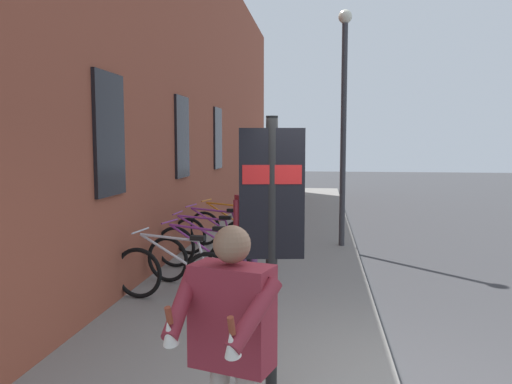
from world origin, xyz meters
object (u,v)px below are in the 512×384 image
(bicycle_end_of_row, at_px, (215,236))
(bicycle_leaning_wall, at_px, (173,273))
(street_lamp, at_px, (344,107))
(bicycle_nearest_sign, at_px, (198,260))
(bicycle_under_window, at_px, (228,228))
(pedestrian_by_facade, at_px, (250,219))
(transit_info_sign, at_px, (272,212))
(tourist_with_hotdogs, at_px, (231,333))
(bicycle_by_door, at_px, (205,246))

(bicycle_end_of_row, bearing_deg, bicycle_leaning_wall, -179.59)
(street_lamp, bearing_deg, bicycle_leaning_wall, 149.77)
(bicycle_end_of_row, bearing_deg, bicycle_nearest_sign, -175.20)
(bicycle_under_window, bearing_deg, bicycle_end_of_row, 174.16)
(bicycle_end_of_row, xyz_separation_m, pedestrian_by_facade, (-1.37, -0.88, 0.56))
(transit_info_sign, relative_size, pedestrian_by_facade, 1.54)
(transit_info_sign, relative_size, tourist_with_hotdogs, 1.41)
(bicycle_end_of_row, bearing_deg, street_lamp, -61.16)
(transit_info_sign, bearing_deg, bicycle_by_door, 20.24)
(bicycle_by_door, relative_size, tourist_with_hotdogs, 1.04)
(bicycle_by_door, bearing_deg, bicycle_leaning_wall, 179.58)
(bicycle_by_door, xyz_separation_m, tourist_with_hotdogs, (-5.63, -1.46, 0.66))
(tourist_with_hotdogs, bearing_deg, pedestrian_by_facade, 6.78)
(bicycle_end_of_row, bearing_deg, transit_info_sign, -162.95)
(bicycle_leaning_wall, bearing_deg, bicycle_nearest_sign, -10.34)
(bicycle_leaning_wall, xyz_separation_m, street_lamp, (4.18, -2.43, 2.51))
(bicycle_leaning_wall, height_order, pedestrian_by_facade, pedestrian_by_facade)
(bicycle_end_of_row, relative_size, bicycle_under_window, 1.00)
(bicycle_end_of_row, distance_m, tourist_with_hotdogs, 6.80)
(bicycle_leaning_wall, distance_m, bicycle_by_door, 1.85)
(bicycle_nearest_sign, bearing_deg, street_lamp, -34.19)
(bicycle_leaning_wall, relative_size, bicycle_by_door, 1.00)
(bicycle_leaning_wall, relative_size, bicycle_nearest_sign, 1.02)
(bicycle_under_window, relative_size, transit_info_sign, 0.73)
(bicycle_by_door, distance_m, bicycle_under_window, 1.89)
(bicycle_by_door, distance_m, street_lamp, 4.19)
(bicycle_end_of_row, xyz_separation_m, tourist_with_hotdogs, (-6.60, -1.50, 0.66))
(bicycle_nearest_sign, relative_size, bicycle_by_door, 0.98)
(bicycle_under_window, height_order, pedestrian_by_facade, pedestrian_by_facade)
(bicycle_under_window, height_order, tourist_with_hotdogs, tourist_with_hotdogs)
(bicycle_end_of_row, relative_size, transit_info_sign, 0.73)
(bicycle_by_door, relative_size, transit_info_sign, 0.74)
(bicycle_nearest_sign, bearing_deg, tourist_with_hotdogs, -163.86)
(bicycle_under_window, height_order, street_lamp, street_lamp)
(transit_info_sign, relative_size, street_lamp, 0.49)
(bicycle_leaning_wall, relative_size, bicycle_end_of_row, 1.01)
(pedestrian_by_facade, height_order, tourist_with_hotdogs, tourist_with_hotdogs)
(transit_info_sign, xyz_separation_m, pedestrian_by_facade, (3.88, 0.73, -0.65))
(bicycle_nearest_sign, bearing_deg, bicycle_leaning_wall, 169.66)
(transit_info_sign, bearing_deg, bicycle_leaning_wall, 33.27)
(transit_info_sign, bearing_deg, tourist_with_hotdogs, 175.31)
(transit_info_sign, height_order, pedestrian_by_facade, transit_info_sign)
(bicycle_nearest_sign, height_order, bicycle_by_door, same)
(bicycle_leaning_wall, xyz_separation_m, pedestrian_by_facade, (1.46, -0.85, 0.56))
(bicycle_by_door, relative_size, pedestrian_by_facade, 1.14)
(bicycle_leaning_wall, height_order, bicycle_under_window, same)
(bicycle_by_door, bearing_deg, transit_info_sign, -159.76)
(bicycle_leaning_wall, xyz_separation_m, bicycle_nearest_sign, (0.81, -0.15, -0.00))
(bicycle_nearest_sign, relative_size, tourist_with_hotdogs, 1.02)
(bicycle_by_door, height_order, bicycle_end_of_row, same)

